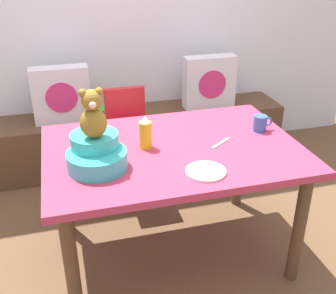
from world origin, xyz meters
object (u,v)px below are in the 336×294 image
at_px(pillow_floral_right, 209,82).
at_px(book_stack, 107,111).
at_px(infant_seat_teal, 96,153).
at_px(highchair, 128,128).
at_px(pillow_floral_left, 61,95).
at_px(teddy_bear, 93,115).
at_px(coffee_mug, 260,123).
at_px(dinner_plate_near, 206,171).
at_px(ketchup_bottle, 145,133).
at_px(dining_table, 173,162).

distance_m(pillow_floral_right, book_stack, 0.90).
bearing_deg(infant_seat_teal, highchair, 70.75).
relative_size(pillow_floral_left, teddy_bear, 1.76).
distance_m(coffee_mug, dinner_plate_near, 0.62).
bearing_deg(dinner_plate_near, book_stack, 100.65).
xyz_separation_m(book_stack, infant_seat_teal, (-0.21, -1.34, 0.32)).
distance_m(pillow_floral_left, teddy_bear, 1.37).
bearing_deg(book_stack, coffee_mug, -56.39).
xyz_separation_m(infant_seat_teal, ketchup_bottle, (0.28, 0.14, 0.02)).
xyz_separation_m(pillow_floral_right, dinner_plate_near, (-0.59, -1.52, 0.07)).
bearing_deg(ketchup_bottle, highchair, 87.51).
height_order(pillow_floral_left, infant_seat_teal, same).
bearing_deg(teddy_bear, dining_table, 14.06).
relative_size(highchair, dinner_plate_near, 3.95).
bearing_deg(teddy_bear, pillow_floral_right, 50.26).
bearing_deg(pillow_floral_left, dinner_plate_near, -67.23).
height_order(pillow_floral_right, book_stack, pillow_floral_right).
height_order(pillow_floral_left, book_stack, pillow_floral_left).
bearing_deg(coffee_mug, teddy_bear, -169.79).
height_order(pillow_floral_right, highchair, pillow_floral_right).
distance_m(pillow_floral_right, highchair, 0.90).
height_order(highchair, teddy_bear, teddy_bear).
xyz_separation_m(highchair, coffee_mug, (0.67, -0.72, 0.27)).
height_order(pillow_floral_left, highchair, pillow_floral_left).
relative_size(teddy_bear, dinner_plate_near, 1.25).
height_order(pillow_floral_left, coffee_mug, pillow_floral_left).
relative_size(infant_seat_teal, coffee_mug, 2.75).
relative_size(pillow_floral_left, coffee_mug, 3.67).
height_order(dining_table, infant_seat_teal, infant_seat_teal).
bearing_deg(infant_seat_teal, teddy_bear, -90.00).
bearing_deg(ketchup_bottle, book_stack, 93.17).
xyz_separation_m(book_stack, ketchup_bottle, (0.07, -1.20, 0.33)).
relative_size(infant_seat_teal, teddy_bear, 1.32).
height_order(dining_table, teddy_bear, teddy_bear).
distance_m(highchair, dinner_plate_near, 1.14).
bearing_deg(dinner_plate_near, coffee_mug, 38.37).
xyz_separation_m(pillow_floral_right, coffee_mug, (-0.11, -1.14, 0.11)).
relative_size(highchair, coffee_mug, 6.58).
bearing_deg(highchair, pillow_floral_right, 28.05).
bearing_deg(dinner_plate_near, infant_seat_teal, 157.98).
distance_m(pillow_floral_right, ketchup_bottle, 1.44).
bearing_deg(highchair, teddy_bear, -109.24).
relative_size(dining_table, coffee_mug, 11.63).
xyz_separation_m(teddy_bear, coffee_mug, (0.99, 0.18, -0.23)).
xyz_separation_m(pillow_floral_left, coffee_mug, (1.12, -1.14, 0.11)).
relative_size(highchair, ketchup_bottle, 4.27).
bearing_deg(dining_table, pillow_floral_right, 61.06).
height_order(dining_table, ketchup_bottle, ketchup_bottle).
bearing_deg(highchair, book_stack, 102.82).
xyz_separation_m(dining_table, coffee_mug, (0.56, 0.07, 0.14)).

